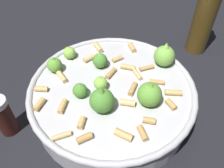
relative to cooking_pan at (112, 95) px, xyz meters
The scene contains 4 objects.
ground_plane 0.04m from the cooking_pan, 107.19° to the left, with size 2.40×2.40×0.00m, color black.
cooking_pan is the anchor object (origin of this frame).
pepper_shaker 0.22m from the cooking_pan, 101.77° to the left, with size 0.04×0.04×0.09m.
olive_oil_bottle 0.33m from the cooking_pan, 51.53° to the right, with size 0.06×0.06×0.23m.
Camera 1 is at (-0.33, 0.02, 0.42)m, focal length 37.07 mm.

